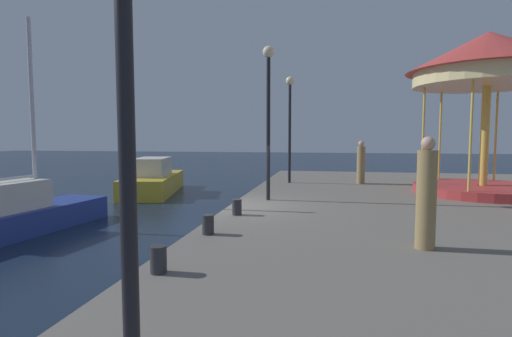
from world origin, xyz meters
TOP-DOWN VIEW (x-y plane):
  - ground_plane at (0.00, 0.00)m, footprint 120.00×120.00m
  - quay_dock at (6.15, 0.00)m, footprint 12.29×24.17m
  - motorboat_yellow at (-5.72, 7.22)m, footprint 3.29×6.26m
  - sailboat_blue at (-5.93, -1.27)m, footprint 2.23×5.69m
  - carousel at (8.08, 3.91)m, footprint 5.31×5.31m
  - lamp_post_near_edge at (1.44, -8.46)m, footprint 0.36×0.36m
  - lamp_post_mid_promenade at (0.95, 1.21)m, footprint 0.36×0.36m
  - lamp_post_far_end at (1.13, 6.04)m, footprint 0.36×0.36m
  - bollard_center at (0.42, -3.37)m, footprint 0.24×0.24m
  - bollard_south at (0.53, -1.31)m, footprint 0.24×0.24m
  - bollard_north at (0.40, -5.72)m, footprint 0.24×0.24m
  - person_near_carousel at (4.51, -3.66)m, footprint 0.34×0.34m
  - person_by_the_water at (4.14, 6.31)m, footprint 0.34×0.34m

SIDE VIEW (x-z plane):
  - ground_plane at x=0.00m, z-range 0.00..0.00m
  - quay_dock at x=6.15m, z-range 0.00..0.80m
  - sailboat_blue at x=-5.93m, z-range -2.54..3.71m
  - motorboat_yellow at x=-5.72m, z-range -0.23..1.53m
  - bollard_center at x=0.42m, z-range 0.80..1.20m
  - bollard_south at x=0.53m, z-range 0.80..1.20m
  - bollard_north at x=0.40m, z-range 0.80..1.20m
  - person_by_the_water at x=4.14m, z-range 0.74..2.56m
  - person_near_carousel at x=4.51m, z-range 0.74..2.73m
  - lamp_post_near_edge at x=1.44m, z-range 1.57..5.62m
  - lamp_post_far_end at x=1.13m, z-range 1.61..6.14m
  - lamp_post_mid_promenade at x=0.95m, z-range 1.63..6.37m
  - carousel at x=8.08m, z-range 2.17..7.71m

